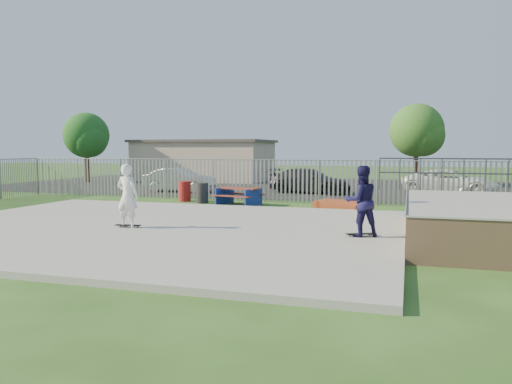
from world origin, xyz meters
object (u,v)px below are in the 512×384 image
(picnic_table, at_px, (239,196))
(car_dark, at_px, (309,181))
(trash_bin_red, at_px, (185,191))
(trash_bin_grey, at_px, (202,193))
(car_white, at_px, (451,182))
(skater_white, at_px, (128,196))
(skater_navy, at_px, (361,201))
(car_silver, at_px, (180,180))
(tree_left, at_px, (86,135))
(funbox, at_px, (343,206))
(tree_mid, at_px, (417,131))

(picnic_table, distance_m, car_dark, 7.00)
(trash_bin_red, bearing_deg, trash_bin_grey, -24.44)
(car_dark, distance_m, car_white, 7.66)
(car_dark, height_order, skater_white, skater_white)
(skater_navy, distance_m, skater_white, 6.91)
(skater_white, bearing_deg, car_silver, -66.78)
(picnic_table, bearing_deg, car_dark, 87.66)
(tree_left, bearing_deg, trash_bin_grey, -37.66)
(trash_bin_red, bearing_deg, picnic_table, -14.00)
(funbox, xyz_separation_m, skater_white, (-5.55, -7.33, 0.92))
(car_dark, bearing_deg, funbox, -146.97)
(car_white, bearing_deg, tree_mid, 28.00)
(picnic_table, xyz_separation_m, skater_white, (-0.83, -7.90, 0.71))
(trash_bin_grey, relative_size, car_silver, 0.23)
(trash_bin_red, distance_m, skater_navy, 12.21)
(funbox, bearing_deg, car_dark, 129.69)
(car_silver, bearing_deg, picnic_table, -135.99)
(trash_bin_red, xyz_separation_m, skater_navy, (9.08, -8.15, 0.63))
(picnic_table, distance_m, trash_bin_grey, 1.90)
(car_dark, bearing_deg, trash_bin_red, 152.47)
(funbox, distance_m, trash_bin_grey, 6.66)
(trash_bin_red, height_order, car_white, car_white)
(trash_bin_grey, bearing_deg, skater_white, -82.63)
(car_white, bearing_deg, picnic_table, 143.19)
(picnic_table, xyz_separation_m, trash_bin_grey, (-1.88, 0.24, 0.07))
(car_silver, bearing_deg, skater_navy, -139.74)
(funbox, distance_m, car_white, 9.70)
(trash_bin_red, bearing_deg, car_dark, 50.63)
(picnic_table, height_order, trash_bin_red, trash_bin_red)
(car_silver, xyz_separation_m, tree_mid, (13.15, 9.35, 3.04))
(car_silver, xyz_separation_m, skater_navy, (11.49, -12.63, 0.41))
(skater_navy, xyz_separation_m, skater_white, (-6.89, -0.50, 0.00))
(funbox, distance_m, trash_bin_red, 7.85)
(car_silver, relative_size, car_white, 0.83)
(car_silver, xyz_separation_m, skater_white, (4.60, -13.13, 0.41))
(funbox, distance_m, skater_white, 9.24)
(trash_bin_red, bearing_deg, skater_white, -75.83)
(trash_bin_grey, distance_m, skater_navy, 11.04)
(tree_left, xyz_separation_m, skater_white, (15.01, -18.91, -2.39))
(trash_bin_grey, height_order, car_dark, car_dark)
(car_dark, bearing_deg, trash_bin_grey, 161.67)
(trash_bin_red, relative_size, trash_bin_grey, 1.02)
(car_white, xyz_separation_m, skater_white, (-10.30, -15.78, 0.40))
(trash_bin_red, distance_m, trash_bin_grey, 1.24)
(trash_bin_red, height_order, car_dark, car_dark)
(picnic_table, xyz_separation_m, skater_navy, (6.06, -7.40, 0.71))
(trash_bin_grey, xyz_separation_m, tree_mid, (9.60, 14.35, 3.27))
(picnic_table, bearing_deg, car_silver, 149.40)
(picnic_table, height_order, skater_navy, skater_navy)
(picnic_table, distance_m, car_white, 12.32)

